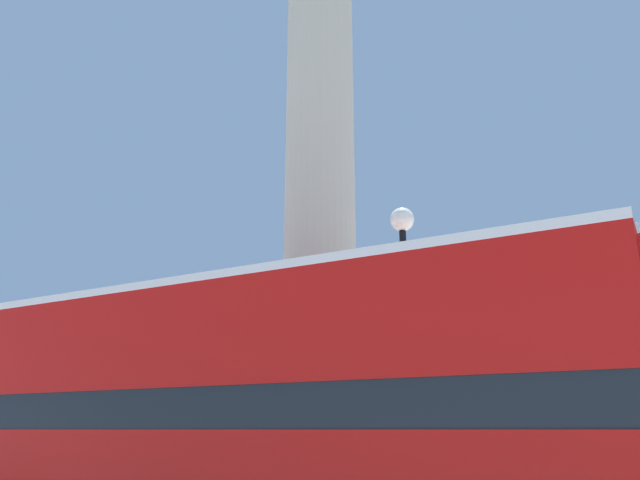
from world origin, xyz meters
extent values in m
cube|color=#ADA593|center=(0.00, 0.00, 1.94)|extent=(4.54, 4.54, 1.30)
cube|color=#ADA593|center=(0.00, 0.00, 3.24)|extent=(2.77, 2.77, 1.30)
cylinder|color=#ADA593|center=(0.00, 0.00, 12.92)|extent=(2.00, 2.00, 18.07)
cube|color=black|center=(2.99, -6.48, 2.50)|extent=(10.58, 2.81, 0.55)
cube|color=#A80F0C|center=(2.99, -6.48, 3.50)|extent=(10.58, 2.86, 1.45)
cube|color=silver|center=(2.99, -6.48, 4.29)|extent=(10.58, 2.86, 0.12)
cube|color=#ADA593|center=(-9.72, 5.41, 1.36)|extent=(4.60, 4.01, 2.73)
ellipsoid|color=brown|center=(-9.72, 5.41, 4.23)|extent=(2.54, 1.76, 0.93)
cone|color=brown|center=(-8.67, 5.85, 4.65)|extent=(1.02, 0.81, 0.97)
cylinder|color=brown|center=(-9.72, 5.41, 5.14)|extent=(0.36, 0.36, 0.90)
sphere|color=brown|center=(-9.72, 5.41, 5.73)|extent=(0.28, 0.28, 0.28)
cylinder|color=brown|center=(-9.12, 5.94, 3.25)|extent=(0.20, 0.20, 1.04)
cylinder|color=brown|center=(-8.92, 5.47, 3.25)|extent=(0.20, 0.20, 1.04)
cylinder|color=brown|center=(-10.51, 5.36, 3.25)|extent=(0.20, 0.20, 1.04)
cylinder|color=brown|center=(-10.32, 4.88, 3.25)|extent=(0.20, 0.20, 1.04)
cylinder|color=black|center=(3.70, -2.73, 3.09)|extent=(0.14, 0.14, 6.17)
sphere|color=white|center=(3.70, -2.73, 6.42)|extent=(0.51, 0.51, 0.51)
camera|label=1|loc=(8.70, -14.14, 2.23)|focal=35.00mm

